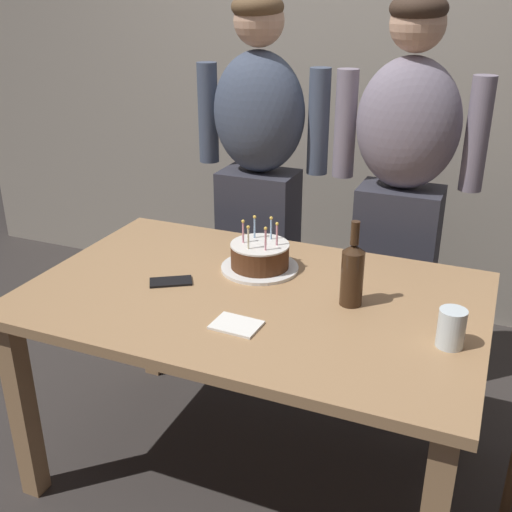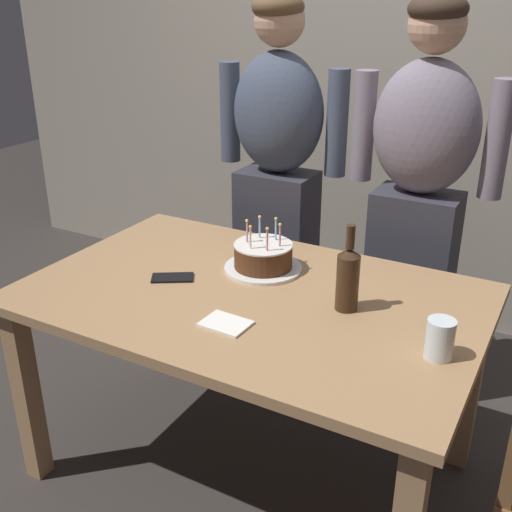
{
  "view_description": "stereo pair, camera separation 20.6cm",
  "coord_description": "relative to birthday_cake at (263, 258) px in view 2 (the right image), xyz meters",
  "views": [
    {
      "loc": [
        0.71,
        -1.68,
        1.66
      ],
      "look_at": [
        -0.02,
        0.07,
        0.84
      ],
      "focal_mm": 43.04,
      "sensor_mm": 36.0,
      "label": 1
    },
    {
      "loc": [
        0.9,
        -1.59,
        1.66
      ],
      "look_at": [
        -0.02,
        0.07,
        0.84
      ],
      "focal_mm": 43.04,
      "sensor_mm": 36.0,
      "label": 2
    }
  ],
  "objects": [
    {
      "name": "water_glass_near",
      "position": [
        0.69,
        -0.27,
        0.01
      ],
      "size": [
        0.08,
        0.08,
        0.11
      ],
      "primitive_type": "cylinder",
      "color": "silver",
      "rests_on": "dining_table"
    },
    {
      "name": "wine_bottle",
      "position": [
        0.37,
        -0.13,
        0.06
      ],
      "size": [
        0.07,
        0.07,
        0.28
      ],
      "color": "#382314",
      "rests_on": "dining_table"
    },
    {
      "name": "dining_table",
      "position": [
        0.05,
        -0.18,
        -0.14
      ],
      "size": [
        1.5,
        0.96,
        0.74
      ],
      "color": "#A37A51",
      "rests_on": "ground_plane"
    },
    {
      "name": "person_woman_cardigan",
      "position": [
        0.38,
        0.6,
        0.09
      ],
      "size": [
        0.61,
        0.27,
        1.66
      ],
      "rotation": [
        0.0,
        0.0,
        3.14
      ],
      "color": "#33333D",
      "rests_on": "ground_plane"
    },
    {
      "name": "person_man_bearded",
      "position": [
        -0.25,
        0.6,
        0.09
      ],
      "size": [
        0.61,
        0.27,
        1.66
      ],
      "rotation": [
        0.0,
        0.0,
        3.14
      ],
      "color": "#33333D",
      "rests_on": "ground_plane"
    },
    {
      "name": "birthday_cake",
      "position": [
        0.0,
        0.0,
        0.0
      ],
      "size": [
        0.28,
        0.28,
        0.19
      ],
      "color": "white",
      "rests_on": "dining_table"
    },
    {
      "name": "back_wall",
      "position": [
        0.05,
        1.37,
        0.51
      ],
      "size": [
        5.2,
        0.1,
        2.6
      ],
      "primitive_type": "cube",
      "color": "#9E9384",
      "rests_on": "ground_plane"
    },
    {
      "name": "ground_plane",
      "position": [
        0.05,
        -0.18,
        -0.79
      ],
      "size": [
        10.0,
        10.0,
        0.0
      ],
      "primitive_type": "plane",
      "color": "#332D2B"
    },
    {
      "name": "cell_phone",
      "position": [
        -0.24,
        -0.22,
        -0.04
      ],
      "size": [
        0.16,
        0.14,
        0.01
      ],
      "primitive_type": "cube",
      "rotation": [
        0.0,
        0.0,
        0.56
      ],
      "color": "black",
      "rests_on": "dining_table"
    },
    {
      "name": "napkin_stack",
      "position": [
        0.09,
        -0.4,
        -0.04
      ],
      "size": [
        0.15,
        0.11,
        0.01
      ],
      "primitive_type": "cube",
      "rotation": [
        0.0,
        0.0,
        -0.05
      ],
      "color": "white",
      "rests_on": "dining_table"
    }
  ]
}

